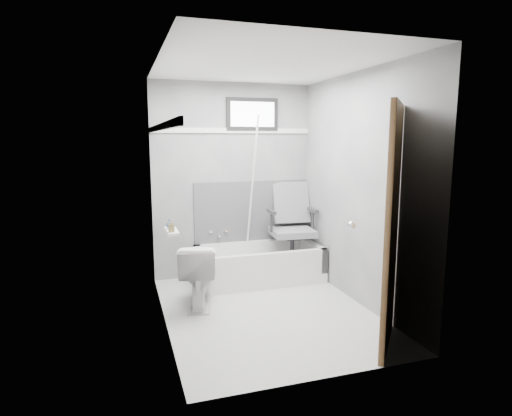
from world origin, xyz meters
name	(u,v)px	position (x,y,z in m)	size (l,w,h in m)	color
floor	(267,311)	(0.00, 0.00, 0.00)	(2.60, 2.60, 0.00)	silver
ceiling	(268,64)	(0.00, 0.00, 2.40)	(2.60, 2.60, 0.00)	silver
wall_back	(233,181)	(0.00, 1.30, 1.20)	(2.00, 0.02, 2.40)	slate
wall_front	(330,216)	(0.00, -1.30, 1.20)	(2.00, 0.02, 2.40)	slate
wall_left	(162,197)	(-1.00, 0.00, 1.20)	(0.02, 2.60, 2.40)	slate
wall_right	(358,189)	(1.00, 0.00, 1.20)	(0.02, 2.60, 2.40)	slate
bathtub	(259,264)	(0.23, 0.93, 0.21)	(1.50, 0.70, 0.42)	white
office_chair	(292,226)	(0.67, 0.97, 0.65)	(0.61, 0.61, 1.06)	slate
toilet	(199,275)	(-0.62, 0.36, 0.33)	(0.38, 0.68, 0.66)	white
door	(444,234)	(0.98, -1.28, 1.00)	(0.78, 0.78, 2.00)	brown
window	(252,114)	(0.25, 1.29, 2.02)	(0.66, 0.04, 0.40)	black
backerboard	(252,211)	(0.25, 1.29, 0.80)	(1.50, 0.02, 0.78)	#4C4C4F
trim_back	(233,131)	(0.00, 1.29, 1.82)	(2.00, 0.02, 0.06)	white
trim_left	(161,127)	(-0.99, 0.00, 1.82)	(0.02, 2.60, 0.06)	white
pole	(251,195)	(0.17, 1.06, 1.05)	(0.02, 0.02, 1.95)	white
shelf	(172,231)	(-0.93, -0.08, 0.90)	(0.10, 0.32, 0.03)	white
soap_bottle_a	(171,226)	(-0.94, -0.16, 0.97)	(0.05, 0.05, 0.10)	olive
soap_bottle_b	(170,224)	(-0.94, -0.02, 0.96)	(0.06, 0.06, 0.08)	#466181
faucet	(219,233)	(-0.20, 1.27, 0.55)	(0.26, 0.10, 0.16)	silver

